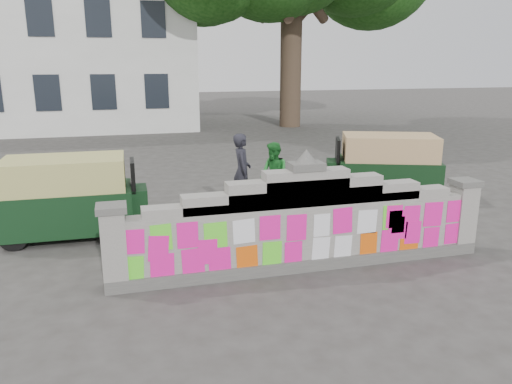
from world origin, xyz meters
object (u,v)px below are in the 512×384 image
at_px(cyclist_bike, 242,197).
at_px(rickshaw_right, 385,165).
at_px(rickshaw_left, 71,196).
at_px(pedestrian, 274,175).
at_px(cyclist_rider, 242,182).

height_order(cyclist_bike, rickshaw_right, rickshaw_right).
height_order(cyclist_bike, rickshaw_left, rickshaw_left).
xyz_separation_m(rickshaw_left, rickshaw_right, (7.41, 1.05, 0.00)).
distance_m(cyclist_bike, pedestrian, 1.22).
distance_m(cyclist_bike, cyclist_rider, 0.33).
bearing_deg(cyclist_bike, cyclist_rider, 0.00).
xyz_separation_m(cyclist_bike, rickshaw_left, (-3.49, -0.22, 0.34)).
height_order(cyclist_rider, pedestrian, cyclist_rider).
height_order(cyclist_rider, rickshaw_right, cyclist_rider).
relative_size(cyclist_bike, cyclist_rider, 1.12).
relative_size(pedestrian, rickshaw_right, 0.52).
relative_size(cyclist_bike, rickshaw_left, 0.64).
xyz_separation_m(cyclist_bike, rickshaw_right, (3.92, 0.82, 0.34)).
bearing_deg(rickshaw_right, rickshaw_left, 28.77).
distance_m(rickshaw_left, rickshaw_right, 7.48).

